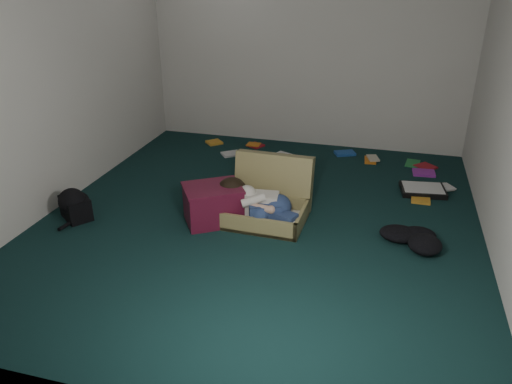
% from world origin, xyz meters
% --- Properties ---
extents(floor, '(4.50, 4.50, 0.00)m').
position_xyz_m(floor, '(0.00, 0.00, 0.00)').
color(floor, black).
rests_on(floor, ground).
extents(wall_back, '(4.50, 0.00, 4.50)m').
position_xyz_m(wall_back, '(0.00, 2.25, 1.30)').
color(wall_back, silver).
rests_on(wall_back, ground).
extents(wall_front, '(4.50, 0.00, 4.50)m').
position_xyz_m(wall_front, '(0.00, -2.25, 1.30)').
color(wall_front, silver).
rests_on(wall_front, ground).
extents(wall_left, '(0.00, 4.50, 4.50)m').
position_xyz_m(wall_left, '(-2.00, 0.00, 1.30)').
color(wall_left, silver).
rests_on(wall_left, ground).
extents(suitcase, '(0.78, 0.76, 0.56)m').
position_xyz_m(suitcase, '(0.05, 0.10, 0.17)').
color(suitcase, '#928750').
rests_on(suitcase, floor).
extents(person, '(0.82, 0.41, 0.35)m').
position_xyz_m(person, '(-0.01, -0.09, 0.21)').
color(person, beige).
rests_on(person, suitcase).
extents(maroon_bin, '(0.65, 0.62, 0.35)m').
position_xyz_m(maroon_bin, '(-0.41, -0.16, 0.18)').
color(maroon_bin, '#571127').
rests_on(maroon_bin, floor).
extents(backpack, '(0.49, 0.47, 0.23)m').
position_xyz_m(backpack, '(-1.68, -0.44, 0.11)').
color(backpack, black).
rests_on(backpack, floor).
extents(clothing_pile, '(0.54, 0.50, 0.14)m').
position_xyz_m(clothing_pile, '(1.37, -0.07, 0.07)').
color(clothing_pile, black).
rests_on(clothing_pile, floor).
extents(paper_tray, '(0.49, 0.39, 0.06)m').
position_xyz_m(paper_tray, '(1.50, 1.03, 0.03)').
color(paper_tray, black).
rests_on(paper_tray, floor).
extents(book_scatter, '(3.05, 1.36, 0.02)m').
position_xyz_m(book_scatter, '(0.59, 1.64, 0.01)').
color(book_scatter, orange).
rests_on(book_scatter, floor).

